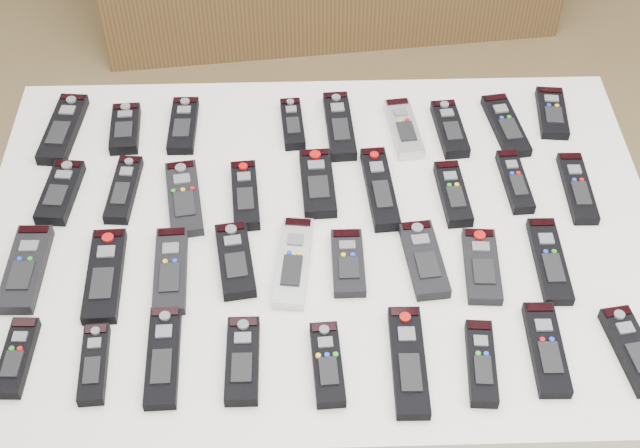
{
  "coord_description": "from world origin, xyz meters",
  "views": [
    {
      "loc": [
        -0.1,
        -1.09,
        2.0
      ],
      "look_at": [
        -0.07,
        0.0,
        0.8
      ],
      "focal_mm": 50.0,
      "sensor_mm": 36.0,
      "label": 1
    }
  ],
  "objects_px": {
    "remote_21": "(235,260)",
    "remote_26": "(549,261)",
    "remote_20": "(171,270)",
    "remote_8": "(552,113)",
    "remote_11": "(184,198)",
    "remote_13": "(318,183)",
    "remote_1": "(125,129)",
    "remote_3": "(293,124)",
    "remote_34": "(546,349)",
    "remote_9": "(60,192)",
    "remote_24": "(424,259)",
    "remote_33": "(481,363)",
    "remote_2": "(183,125)",
    "remote_15": "(453,194)",
    "remote_22": "(293,262)",
    "remote_27": "(17,357)",
    "remote_6": "(450,129)",
    "remote_17": "(577,188)",
    "remote_25": "(482,266)",
    "remote_30": "(243,360)",
    "remote_31": "(327,364)",
    "remote_23": "(348,263)",
    "remote_0": "(63,129)",
    "remote_4": "(339,126)",
    "remote_14": "(380,188)",
    "remote_19": "(105,275)",
    "remote_35": "(633,350)",
    "remote_7": "(506,125)",
    "table": "(320,252)",
    "remote_16": "(515,181)",
    "remote_10": "(124,189)",
    "remote_18": "(26,269)",
    "remote_12": "(245,195)",
    "remote_29": "(163,357)",
    "remote_28": "(94,364)"
  },
  "relations": [
    {
      "from": "remote_9",
      "to": "remote_22",
      "type": "distance_m",
      "value": 0.48
    },
    {
      "from": "remote_9",
      "to": "table",
      "type": "bearing_deg",
      "value": -6.06
    },
    {
      "from": "remote_3",
      "to": "remote_15",
      "type": "bearing_deg",
      "value": -39.03
    },
    {
      "from": "remote_8",
      "to": "remote_6",
      "type": "bearing_deg",
      "value": -162.29
    },
    {
      "from": "remote_21",
      "to": "remote_27",
      "type": "height_order",
      "value": "remote_21"
    },
    {
      "from": "remote_21",
      "to": "remote_2",
      "type": "bearing_deg",
      "value": 99.89
    },
    {
      "from": "remote_22",
      "to": "remote_23",
      "type": "height_order",
      "value": "remote_22"
    },
    {
      "from": "remote_15",
      "to": "remote_2",
      "type": "bearing_deg",
      "value": 154.32
    },
    {
      "from": "remote_3",
      "to": "remote_21",
      "type": "bearing_deg",
      "value": -110.18
    },
    {
      "from": "remote_35",
      "to": "remote_7",
      "type": "bearing_deg",
      "value": 92.74
    },
    {
      "from": "remote_1",
      "to": "remote_9",
      "type": "height_order",
      "value": "same"
    },
    {
      "from": "remote_1",
      "to": "remote_31",
      "type": "bearing_deg",
      "value": -59.4
    },
    {
      "from": "remote_3",
      "to": "remote_34",
      "type": "distance_m",
      "value": 0.7
    },
    {
      "from": "remote_27",
      "to": "remote_6",
      "type": "bearing_deg",
      "value": 37.02
    },
    {
      "from": "remote_9",
      "to": "remote_33",
      "type": "relative_size",
      "value": 0.99
    },
    {
      "from": "remote_29",
      "to": "remote_13",
      "type": "bearing_deg",
      "value": 54.48
    },
    {
      "from": "remote_9",
      "to": "remote_24",
      "type": "distance_m",
      "value": 0.7
    },
    {
      "from": "remote_9",
      "to": "remote_17",
      "type": "bearing_deg",
      "value": 5.02
    },
    {
      "from": "remote_7",
      "to": "remote_25",
      "type": "height_order",
      "value": "same"
    },
    {
      "from": "remote_21",
      "to": "remote_26",
      "type": "xyz_separation_m",
      "value": [
        0.56,
        -0.01,
        -0.0
      ]
    },
    {
      "from": "table",
      "to": "remote_15",
      "type": "distance_m",
      "value": 0.28
    },
    {
      "from": "remote_2",
      "to": "remote_25",
      "type": "xyz_separation_m",
      "value": [
        0.55,
        -0.39,
        0.0
      ]
    },
    {
      "from": "remote_4",
      "to": "remote_11",
      "type": "bearing_deg",
      "value": -150.17
    },
    {
      "from": "table",
      "to": "remote_21",
      "type": "bearing_deg",
      "value": -153.61
    },
    {
      "from": "remote_23",
      "to": "remote_22",
      "type": "bearing_deg",
      "value": 177.98
    },
    {
      "from": "remote_33",
      "to": "remote_34",
      "type": "distance_m",
      "value": 0.11
    },
    {
      "from": "remote_29",
      "to": "remote_28",
      "type": "bearing_deg",
      "value": -175.89
    },
    {
      "from": "remote_6",
      "to": "remote_12",
      "type": "height_order",
      "value": "same"
    },
    {
      "from": "remote_3",
      "to": "remote_30",
      "type": "xyz_separation_m",
      "value": [
        -0.08,
        -0.58,
        0.0
      ]
    },
    {
      "from": "remote_11",
      "to": "remote_13",
      "type": "relative_size",
      "value": 1.09
    },
    {
      "from": "table",
      "to": "remote_16",
      "type": "xyz_separation_m",
      "value": [
        0.38,
        0.11,
        0.07
      ]
    },
    {
      "from": "remote_8",
      "to": "remote_16",
      "type": "height_order",
      "value": "remote_16"
    },
    {
      "from": "remote_6",
      "to": "remote_31",
      "type": "xyz_separation_m",
      "value": [
        -0.27,
        -0.56,
        0.0
      ]
    },
    {
      "from": "remote_17",
      "to": "remote_9",
      "type": "bearing_deg",
      "value": -179.59
    },
    {
      "from": "remote_2",
      "to": "remote_16",
      "type": "xyz_separation_m",
      "value": [
        0.65,
        -0.18,
        0.0
      ]
    },
    {
      "from": "remote_18",
      "to": "remote_20",
      "type": "distance_m",
      "value": 0.25
    },
    {
      "from": "remote_19",
      "to": "remote_26",
      "type": "relative_size",
      "value": 1.06
    },
    {
      "from": "remote_23",
      "to": "remote_27",
      "type": "xyz_separation_m",
      "value": [
        -0.55,
        -0.19,
        0.0
      ]
    },
    {
      "from": "remote_20",
      "to": "remote_30",
      "type": "distance_m",
      "value": 0.23
    },
    {
      "from": "remote_24",
      "to": "remote_22",
      "type": "bearing_deg",
      "value": 173.86
    },
    {
      "from": "remote_20",
      "to": "remote_8",
      "type": "bearing_deg",
      "value": 25.25
    },
    {
      "from": "remote_3",
      "to": "remote_16",
      "type": "height_order",
      "value": "same"
    },
    {
      "from": "remote_14",
      "to": "remote_20",
      "type": "height_order",
      "value": "remote_14"
    },
    {
      "from": "remote_10",
      "to": "remote_18",
      "type": "relative_size",
      "value": 0.89
    },
    {
      "from": "remote_1",
      "to": "remote_26",
      "type": "distance_m",
      "value": 0.88
    },
    {
      "from": "remote_3",
      "to": "remote_14",
      "type": "distance_m",
      "value": 0.25
    },
    {
      "from": "remote_14",
      "to": "remote_34",
      "type": "relative_size",
      "value": 1.16
    },
    {
      "from": "remote_0",
      "to": "remote_9",
      "type": "height_order",
      "value": "same"
    },
    {
      "from": "remote_0",
      "to": "remote_22",
      "type": "bearing_deg",
      "value": -32.45
    },
    {
      "from": "remote_11",
      "to": "remote_13",
      "type": "height_order",
      "value": "remote_13"
    }
  ]
}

